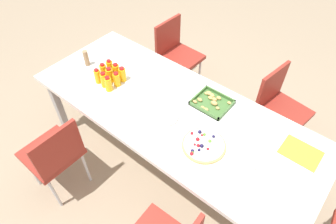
% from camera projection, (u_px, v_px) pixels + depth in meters
% --- Properties ---
extents(ground_plane, '(12.00, 12.00, 0.00)m').
position_uv_depth(ground_plane, '(172.00, 161.00, 2.81)').
color(ground_plane, gray).
extents(party_table, '(2.38, 0.94, 0.73)m').
position_uv_depth(party_table, '(173.00, 113.00, 2.32)').
color(party_table, white).
rests_on(party_table, ground_plane).
extents(chair_near_left, '(0.40, 0.40, 0.83)m').
position_uv_depth(chair_near_left, '(55.00, 154.00, 2.27)').
color(chair_near_left, maroon).
rests_on(chair_near_left, ground_plane).
extents(chair_far_left, '(0.42, 0.42, 0.83)m').
position_uv_depth(chair_far_left, '(176.00, 52.00, 3.19)').
color(chair_far_left, maroon).
rests_on(chair_far_left, ground_plane).
extents(chair_far_right, '(0.45, 0.45, 0.83)m').
position_uv_depth(chair_far_right, '(278.00, 105.00, 2.63)').
color(chair_far_right, maroon).
rests_on(chair_far_right, ground_plane).
extents(juice_bottle_0, '(0.05, 0.05, 0.14)m').
position_uv_depth(juice_bottle_0, '(98.00, 76.00, 2.45)').
color(juice_bottle_0, '#FAAB14').
rests_on(juice_bottle_0, party_table).
extents(juice_bottle_1, '(0.06, 0.06, 0.14)m').
position_uv_depth(juice_bottle_1, '(104.00, 80.00, 2.42)').
color(juice_bottle_1, '#F9AC14').
rests_on(juice_bottle_1, party_table).
extents(juice_bottle_2, '(0.06, 0.06, 0.14)m').
position_uv_depth(juice_bottle_2, '(108.00, 84.00, 2.38)').
color(juice_bottle_2, '#FAAE14').
rests_on(juice_bottle_2, party_table).
extents(juice_bottle_3, '(0.06, 0.06, 0.15)m').
position_uv_depth(juice_bottle_3, '(103.00, 71.00, 2.49)').
color(juice_bottle_3, '#FAAB14').
rests_on(juice_bottle_3, party_table).
extents(juice_bottle_4, '(0.06, 0.06, 0.14)m').
position_uv_depth(juice_bottle_4, '(110.00, 75.00, 2.46)').
color(juice_bottle_4, '#FAAC14').
rests_on(juice_bottle_4, party_table).
extents(juice_bottle_5, '(0.06, 0.06, 0.13)m').
position_uv_depth(juice_bottle_5, '(117.00, 79.00, 2.43)').
color(juice_bottle_5, '#F9AC14').
rests_on(juice_bottle_5, party_table).
extents(juice_bottle_6, '(0.05, 0.05, 0.15)m').
position_uv_depth(juice_bottle_6, '(110.00, 68.00, 2.52)').
color(juice_bottle_6, '#F9AC14').
rests_on(juice_bottle_6, party_table).
extents(juice_bottle_7, '(0.06, 0.06, 0.14)m').
position_uv_depth(juice_bottle_7, '(116.00, 71.00, 2.49)').
color(juice_bottle_7, '#F9AE14').
rests_on(juice_bottle_7, party_table).
extents(juice_bottle_8, '(0.06, 0.06, 0.14)m').
position_uv_depth(juice_bottle_8, '(122.00, 74.00, 2.47)').
color(juice_bottle_8, '#F9AB14').
rests_on(juice_bottle_8, party_table).
extents(fruit_pizza, '(0.31, 0.31, 0.05)m').
position_uv_depth(fruit_pizza, '(204.00, 145.00, 2.03)').
color(fruit_pizza, tan).
rests_on(fruit_pizza, party_table).
extents(snack_tray, '(0.28, 0.25, 0.04)m').
position_uv_depth(snack_tray, '(212.00, 102.00, 2.31)').
color(snack_tray, '#477238').
rests_on(snack_tray, party_table).
extents(plate_stack, '(0.19, 0.19, 0.02)m').
position_uv_depth(plate_stack, '(166.00, 117.00, 2.21)').
color(plate_stack, silver).
rests_on(plate_stack, party_table).
extents(napkin_stack, '(0.15, 0.15, 0.02)m').
position_uv_depth(napkin_stack, '(247.00, 160.00, 1.94)').
color(napkin_stack, white).
rests_on(napkin_stack, party_table).
extents(cardboard_tube, '(0.04, 0.04, 0.15)m').
position_uv_depth(cardboard_tube, '(86.00, 58.00, 2.61)').
color(cardboard_tube, '#9E7A56').
rests_on(cardboard_tube, party_table).
extents(paper_folder, '(0.26, 0.20, 0.01)m').
position_uv_depth(paper_folder, '(301.00, 152.00, 1.99)').
color(paper_folder, yellow).
rests_on(paper_folder, party_table).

